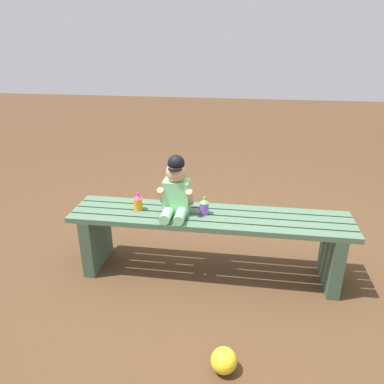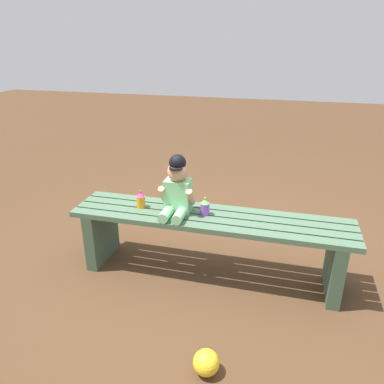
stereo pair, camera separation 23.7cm
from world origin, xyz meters
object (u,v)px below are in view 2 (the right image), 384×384
Objects in this scene: sippy_cup_left at (141,199)px; sippy_cup_right at (205,207)px; child_figure at (177,188)px; toy_ball at (206,363)px; park_bench at (210,234)px.

sippy_cup_left and sippy_cup_right have the same top height.
child_figure reaches higher than toy_ball.
sippy_cup_left reaches higher than park_bench.
toy_ball is at bearing -78.79° from park_bench.
park_bench is 14.06× the size of toy_ball.
park_bench is 15.17× the size of sippy_cup_right.
sippy_cup_left is at bearing 128.15° from toy_ball.
child_figure reaches higher than sippy_cup_left.
toy_ball is (0.20, -0.84, -0.45)m from sippy_cup_right.
park_bench is at bearing 101.21° from toy_ball.
toy_ball is at bearing -76.41° from sippy_cup_right.
sippy_cup_left is (-0.27, 0.02, -0.12)m from child_figure.
sippy_cup_left is at bearing 180.00° from sippy_cup_right.
sippy_cup_left is at bearing 178.97° from park_bench.
child_figure is 0.30m from sippy_cup_left.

